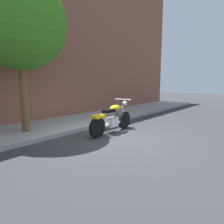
# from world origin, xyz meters

# --- Properties ---
(ground_plane) EXTENTS (60.00, 60.00, 0.00)m
(ground_plane) POSITION_xyz_m (0.00, 0.00, 0.00)
(ground_plane) COLOR #303335
(sidewalk) EXTENTS (23.31, 2.65, 0.14)m
(sidewalk) POSITION_xyz_m (0.00, 2.57, 0.07)
(sidewalk) COLOR #979797
(sidewalk) RESTS_ON ground
(building_facade) EXTENTS (23.31, 0.50, 8.95)m
(building_facade) POSITION_xyz_m (0.00, 4.14, 4.48)
(building_facade) COLOR brown
(building_facade) RESTS_ON ground
(motorcycle) EXTENTS (2.26, 0.70, 1.16)m
(motorcycle) POSITION_xyz_m (0.55, 0.32, 0.48)
(motorcycle) COLOR black
(motorcycle) RESTS_ON ground
(street_tree) EXTENTS (2.95, 2.95, 5.11)m
(street_tree) POSITION_xyz_m (-1.56, 2.34, 3.62)
(street_tree) COLOR brown
(street_tree) RESTS_ON ground
(fire_hydrant) EXTENTS (0.20, 0.20, 0.91)m
(fire_hydrant) POSITION_xyz_m (2.82, 1.82, 0.46)
(fire_hydrant) COLOR slate
(fire_hydrant) RESTS_ON ground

